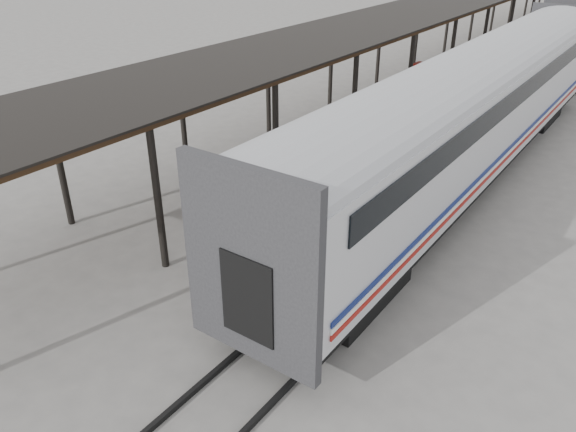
{
  "coord_description": "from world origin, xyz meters",
  "views": [
    {
      "loc": [
        8.69,
        -10.43,
        8.25
      ],
      "look_at": [
        1.54,
        -0.39,
        1.7
      ],
      "focal_mm": 35.0,
      "sensor_mm": 36.0,
      "label": 1
    }
  ],
  "objects_px": {
    "porter": "(246,227)",
    "pedestrian": "(408,98)",
    "baggage_cart": "(256,251)",
    "luggage_tug": "(420,80)"
  },
  "relations": [
    {
      "from": "porter",
      "to": "pedestrian",
      "type": "distance_m",
      "value": 15.2
    },
    {
      "from": "baggage_cart",
      "to": "luggage_tug",
      "type": "distance_m",
      "value": 19.05
    },
    {
      "from": "baggage_cart",
      "to": "porter",
      "type": "relative_size",
      "value": 1.42
    },
    {
      "from": "luggage_tug",
      "to": "pedestrian",
      "type": "distance_m",
      "value": 4.59
    },
    {
      "from": "porter",
      "to": "pedestrian",
      "type": "xyz_separation_m",
      "value": [
        -2.63,
        14.94,
        -0.82
      ]
    },
    {
      "from": "luggage_tug",
      "to": "porter",
      "type": "height_order",
      "value": "porter"
    },
    {
      "from": "baggage_cart",
      "to": "luggage_tug",
      "type": "xyz_separation_m",
      "value": [
        -3.69,
        18.69,
        0.02
      ]
    },
    {
      "from": "luggage_tug",
      "to": "porter",
      "type": "xyz_separation_m",
      "value": [
        3.94,
        -19.34,
        1.09
      ]
    },
    {
      "from": "porter",
      "to": "pedestrian",
      "type": "bearing_deg",
      "value": 23.52
    },
    {
      "from": "baggage_cart",
      "to": "luggage_tug",
      "type": "height_order",
      "value": "luggage_tug"
    }
  ]
}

